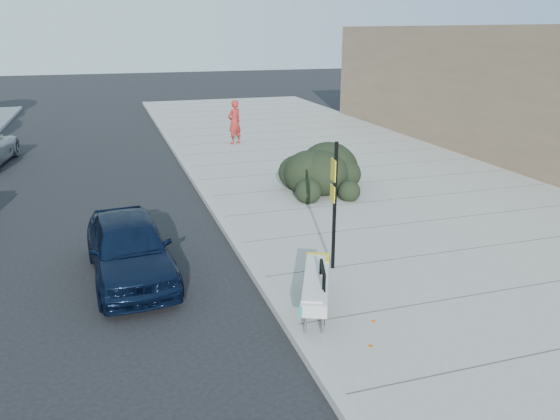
{
  "coord_description": "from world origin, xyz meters",
  "views": [
    {
      "loc": [
        -2.72,
        -9.82,
        4.99
      ],
      "look_at": [
        0.95,
        1.64,
        1.0
      ],
      "focal_mm": 35.0,
      "sensor_mm": 36.0,
      "label": 1
    }
  ],
  "objects_px": {
    "bike_rack": "(322,286)",
    "pedestrian": "(235,122)",
    "bench": "(316,283)",
    "sign_post": "(334,199)",
    "sedan_navy": "(129,247)"
  },
  "relations": [
    {
      "from": "bike_rack",
      "to": "pedestrian",
      "type": "height_order",
      "value": "pedestrian"
    },
    {
      "from": "bench",
      "to": "sign_post",
      "type": "distance_m",
      "value": 2.12
    },
    {
      "from": "bike_rack",
      "to": "pedestrian",
      "type": "xyz_separation_m",
      "value": [
        2.1,
        15.52,
        0.37
      ]
    },
    {
      "from": "sign_post",
      "to": "pedestrian",
      "type": "relative_size",
      "value": 1.42
    },
    {
      "from": "sedan_navy",
      "to": "bench",
      "type": "bearing_deg",
      "value": -45.78
    },
    {
      "from": "bike_rack",
      "to": "sedan_navy",
      "type": "distance_m",
      "value": 4.34
    },
    {
      "from": "bike_rack",
      "to": "sign_post",
      "type": "relative_size",
      "value": 0.36
    },
    {
      "from": "bench",
      "to": "pedestrian",
      "type": "bearing_deg",
      "value": 105.52
    },
    {
      "from": "bike_rack",
      "to": "pedestrian",
      "type": "distance_m",
      "value": 15.66
    },
    {
      "from": "bike_rack",
      "to": "bench",
      "type": "bearing_deg",
      "value": 107.71
    },
    {
      "from": "bike_rack",
      "to": "sedan_navy",
      "type": "xyz_separation_m",
      "value": [
        -3.1,
        3.03,
        -0.06
      ]
    },
    {
      "from": "sedan_navy",
      "to": "pedestrian",
      "type": "distance_m",
      "value": 13.53
    },
    {
      "from": "sign_post",
      "to": "pedestrian",
      "type": "height_order",
      "value": "sign_post"
    },
    {
      "from": "sign_post",
      "to": "pedestrian",
      "type": "xyz_separation_m",
      "value": [
        1.11,
        13.65,
        -0.58
      ]
    },
    {
      "from": "sign_post",
      "to": "pedestrian",
      "type": "bearing_deg",
      "value": 92.41
    }
  ]
}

